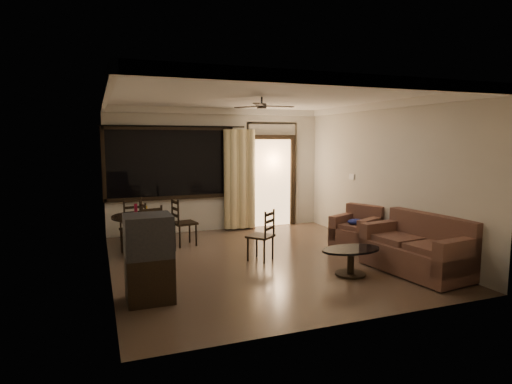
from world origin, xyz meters
name	(u,v)px	position (x,y,z in m)	size (l,w,h in m)	color
ground	(261,260)	(0.00, 0.00, 0.00)	(5.50, 5.50, 0.00)	#7F6651
room_shell	(257,152)	(0.59, 1.77, 1.83)	(5.50, 6.70, 5.50)	beige
dining_table	(142,223)	(-1.88, 1.38, 0.54)	(1.09, 1.09, 0.91)	black
dining_chair_west	(134,239)	(-2.04, 1.23, 0.28)	(0.49, 0.49, 0.95)	black
dining_chair_east	(184,231)	(-1.05, 1.52, 0.28)	(0.49, 0.49, 0.95)	black
dining_chair_south	(156,245)	(-1.73, 0.53, 0.31)	(0.49, 0.53, 0.95)	black
dining_chair_north	(131,229)	(-2.02, 2.15, 0.28)	(0.49, 0.49, 0.95)	black
tv_cabinet	(149,258)	(-2.05, -1.25, 0.57)	(0.61, 0.54, 1.14)	black
sofa	(420,250)	(2.09, -1.51, 0.36)	(1.08, 1.76, 0.89)	#3F1F1D
armchair	(358,231)	(2.10, 0.18, 0.33)	(1.04, 1.04, 0.79)	#3F1F1D
coffee_table	(351,257)	(0.99, -1.25, 0.28)	(0.96, 0.58, 0.42)	black
side_chair	(261,245)	(-0.01, 0.01, 0.27)	(0.56, 0.56, 0.90)	black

